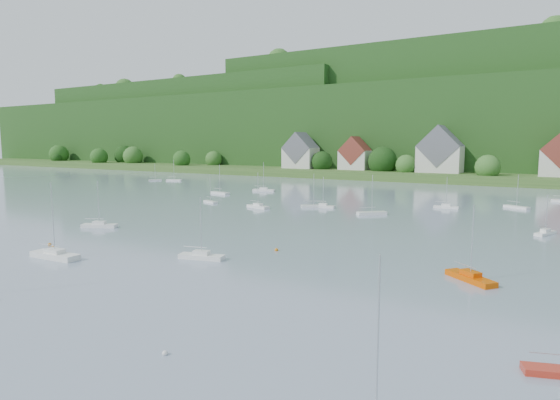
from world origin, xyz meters
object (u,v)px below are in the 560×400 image
at_px(near_sailboat_3, 202,256).
at_px(near_sailboat_5, 470,277).
at_px(near_sailboat_6, 99,225).
at_px(near_sailboat_0, 55,255).

xyz_separation_m(near_sailboat_3, near_sailboat_5, (30.24, 7.23, 0.01)).
height_order(near_sailboat_5, near_sailboat_6, near_sailboat_5).
xyz_separation_m(near_sailboat_3, near_sailboat_6, (-29.22, 7.91, 0.01)).
height_order(near_sailboat_0, near_sailboat_3, near_sailboat_0).
height_order(near_sailboat_3, near_sailboat_5, near_sailboat_5).
bearing_deg(near_sailboat_5, near_sailboat_6, -141.51).
height_order(near_sailboat_0, near_sailboat_5, near_sailboat_0).
bearing_deg(near_sailboat_3, near_sailboat_5, -1.09).
bearing_deg(near_sailboat_0, near_sailboat_5, 16.18).
bearing_deg(near_sailboat_5, near_sailboat_0, -121.36).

